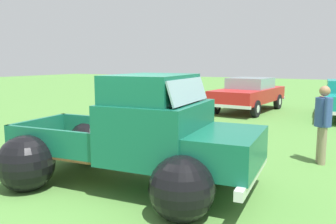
{
  "coord_description": "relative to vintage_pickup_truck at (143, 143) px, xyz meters",
  "views": [
    {
      "loc": [
        3.62,
        -4.81,
        2.14
      ],
      "look_at": [
        0.0,
        1.57,
        1.07
      ],
      "focal_mm": 37.51,
      "sensor_mm": 36.0,
      "label": 1
    }
  ],
  "objects": [
    {
      "name": "show_car_0",
      "position": [
        -1.14,
        9.91,
        0.03
      ],
      "size": [
        2.19,
        4.63,
        1.43
      ],
      "rotation": [
        0.0,
        0.0,
        -1.64
      ],
      "color": "black",
      "rests_on": "ground"
    },
    {
      "name": "spectator_0",
      "position": [
        2.5,
        2.96,
        0.17
      ],
      "size": [
        0.44,
        0.53,
        1.64
      ],
      "rotation": [
        0.0,
        0.0,
        3.49
      ],
      "color": "gray",
      "rests_on": "ground"
    },
    {
      "name": "vintage_pickup_truck",
      "position": [
        0.0,
        0.0,
        0.0
      ],
      "size": [
        4.78,
        3.11,
        1.96
      ],
      "rotation": [
        0.0,
        0.0,
        0.1
      ],
      "color": "black",
      "rests_on": "ground"
    },
    {
      "name": "ground_plane",
      "position": [
        -0.39,
        -0.04,
        -0.76
      ],
      "size": [
        80.0,
        80.0,
        0.0
      ],
      "primitive_type": "plane",
      "color": "#548C3D"
    }
  ]
}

